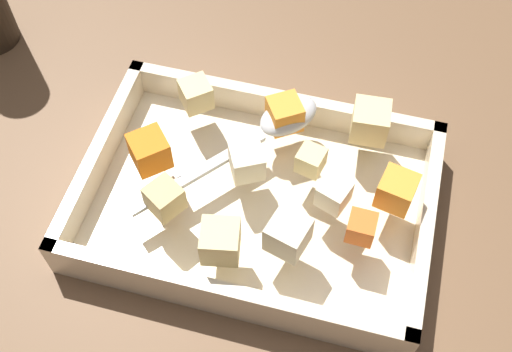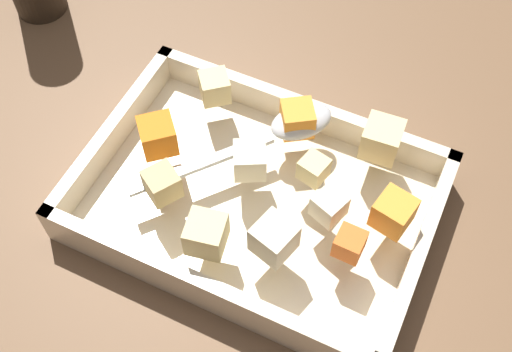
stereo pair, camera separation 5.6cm
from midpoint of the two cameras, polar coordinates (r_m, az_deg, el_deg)
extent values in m
plane|color=brown|center=(0.60, -4.14, -4.42)|extent=(4.00, 4.00, 0.00)
cube|color=beige|center=(0.60, -2.66, -2.78)|extent=(0.32, 0.22, 0.01)
cube|color=beige|center=(0.63, -0.10, 6.15)|extent=(0.32, 0.01, 0.03)
cube|color=beige|center=(0.53, -5.93, -10.85)|extent=(0.32, 0.01, 0.03)
cube|color=beige|center=(0.57, 12.16, -4.91)|extent=(0.01, 0.22, 0.03)
cube|color=beige|center=(0.62, -16.31, 1.50)|extent=(0.01, 0.22, 0.03)
cube|color=orange|center=(0.55, 9.69, -1.51)|extent=(0.04, 0.04, 0.03)
cube|color=orange|center=(0.59, -0.11, 5.39)|extent=(0.04, 0.04, 0.03)
cube|color=orange|center=(0.58, -12.24, 2.00)|extent=(0.04, 0.04, 0.03)
cube|color=orange|center=(0.53, 6.47, -4.85)|extent=(0.02, 0.02, 0.02)
cube|color=#E0CC89|center=(0.61, -8.01, 7.08)|extent=(0.04, 0.04, 0.03)
cube|color=tan|center=(0.55, -11.07, -2.21)|extent=(0.04, 0.04, 0.03)
cube|color=#E0CC89|center=(0.52, -6.28, -6.07)|extent=(0.04, 0.04, 0.03)
cube|color=beige|center=(0.56, -3.70, 1.10)|extent=(0.04, 0.04, 0.03)
cube|color=#E0CC89|center=(0.59, 7.54, 4.67)|extent=(0.04, 0.04, 0.03)
cube|color=#E0CC89|center=(0.56, 2.13, 1.21)|extent=(0.03, 0.03, 0.02)
cube|color=beige|center=(0.52, -0.18, -5.50)|extent=(0.04, 0.04, 0.03)
cube|color=beige|center=(0.54, 4.10, -1.87)|extent=(0.03, 0.03, 0.02)
ellipsoid|color=silver|center=(0.59, 0.25, 5.24)|extent=(0.07, 0.07, 0.02)
cube|color=silver|center=(0.57, -7.93, 0.11)|extent=(0.10, 0.11, 0.01)
camera|label=1|loc=(0.03, -92.87, -4.40)|focal=44.70mm
camera|label=2|loc=(0.03, 87.13, 4.40)|focal=44.70mm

